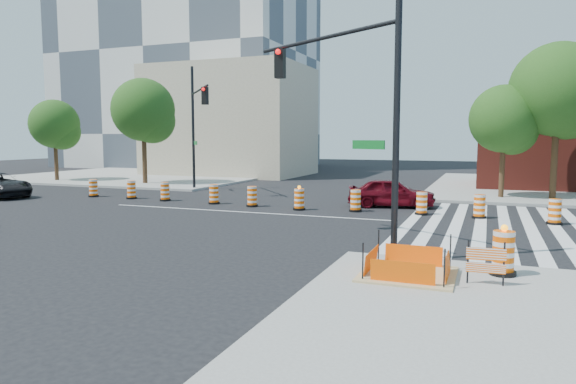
# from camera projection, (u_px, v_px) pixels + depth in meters

# --- Properties ---
(ground) EXTENTS (120.00, 120.00, 0.00)m
(ground) POSITION_uv_depth(u_px,v_px,m) (241.00, 212.00, 23.94)
(ground) COLOR black
(ground) RESTS_ON ground
(sidewalk_nw) EXTENTS (22.00, 22.00, 0.15)m
(sidewalk_nw) POSITION_uv_depth(u_px,v_px,m) (153.00, 175.00, 47.13)
(sidewalk_nw) COLOR gray
(sidewalk_nw) RESTS_ON ground
(crosswalk_east) EXTENTS (6.75, 13.50, 0.01)m
(crosswalk_east) POSITION_uv_depth(u_px,v_px,m) (493.00, 226.00, 19.97)
(crosswalk_east) COLOR silver
(crosswalk_east) RESTS_ON ground
(lane_centerline) EXTENTS (14.00, 0.12, 0.01)m
(lane_centerline) POSITION_uv_depth(u_px,v_px,m) (241.00, 212.00, 23.94)
(lane_centerline) COLOR silver
(lane_centerline) RESTS_ON ground
(excavation_pit) EXTENTS (2.20, 2.20, 0.90)m
(excavation_pit) POSITION_uv_depth(u_px,v_px,m) (408.00, 272.00, 12.32)
(excavation_pit) COLOR tan
(excavation_pit) RESTS_ON ground
(beige_midrise) EXTENTS (14.00, 10.00, 10.00)m
(beige_midrise) POSITION_uv_depth(u_px,v_px,m) (231.00, 121.00, 48.14)
(beige_midrise) COLOR tan
(beige_midrise) RESTS_ON ground
(red_coupe) EXTENTS (4.53, 2.49, 1.46)m
(red_coupe) POSITION_uv_depth(u_px,v_px,m) (391.00, 193.00, 25.59)
(red_coupe) COLOR #4F0610
(red_coupe) RESTS_ON ground
(signal_pole_se) EXTENTS (5.44, 3.31, 8.25)m
(signal_pole_se) POSITION_uv_depth(u_px,v_px,m) (352.00, 83.00, 15.14)
(signal_pole_se) COLOR black
(signal_pole_se) RESTS_ON ground
(signal_pole_nw) EXTENTS (3.94, 4.71, 7.94)m
(signal_pole_nw) POSITION_uv_depth(u_px,v_px,m) (197.00, 115.00, 32.21)
(signal_pole_nw) COLOR black
(signal_pole_nw) RESTS_ON ground
(pit_drum) EXTENTS (0.63, 0.63, 1.23)m
(pit_drum) POSITION_uv_depth(u_px,v_px,m) (503.00, 254.00, 12.30)
(pit_drum) COLOR black
(pit_drum) RESTS_ON ground
(barricade) EXTENTS (0.84, 0.08, 0.99)m
(barricade) POSITION_uv_depth(u_px,v_px,m) (486.00, 261.00, 11.48)
(barricade) COLOR #FF5B05
(barricade) RESTS_ON ground
(tree_north_a) EXTENTS (3.78, 3.78, 6.43)m
(tree_north_a) POSITION_uv_depth(u_px,v_px,m) (55.00, 127.00, 40.04)
(tree_north_a) COLOR #382314
(tree_north_a) RESTS_ON ground
(tree_north_b) EXTENTS (4.56, 4.56, 7.75)m
(tree_north_b) POSITION_uv_depth(u_px,v_px,m) (144.00, 114.00, 37.21)
(tree_north_b) COLOR #382314
(tree_north_b) RESTS_ON ground
(tree_north_c) EXTENTS (3.75, 3.75, 6.38)m
(tree_north_c) POSITION_uv_depth(u_px,v_px,m) (505.00, 123.00, 28.34)
(tree_north_c) COLOR #382314
(tree_north_c) RESTS_ON ground
(tree_north_d) EXTENTS (5.03, 5.03, 8.54)m
(tree_north_d) POSITION_uv_depth(u_px,v_px,m) (559.00, 95.00, 27.54)
(tree_north_d) COLOR #382314
(tree_north_d) RESTS_ON ground
(median_drum_0) EXTENTS (0.60, 0.60, 1.02)m
(median_drum_0) POSITION_uv_depth(u_px,v_px,m) (93.00, 189.00, 30.08)
(median_drum_0) COLOR black
(median_drum_0) RESTS_ON ground
(median_drum_1) EXTENTS (0.60, 0.60, 1.02)m
(median_drum_1) POSITION_uv_depth(u_px,v_px,m) (131.00, 190.00, 29.09)
(median_drum_1) COLOR black
(median_drum_1) RESTS_ON ground
(median_drum_2) EXTENTS (0.60, 0.60, 1.02)m
(median_drum_2) POSITION_uv_depth(u_px,v_px,m) (165.00, 192.00, 28.11)
(median_drum_2) COLOR black
(median_drum_2) RESTS_ON ground
(median_drum_3) EXTENTS (0.60, 0.60, 1.02)m
(median_drum_3) POSITION_uv_depth(u_px,v_px,m) (214.00, 195.00, 26.82)
(median_drum_3) COLOR black
(median_drum_3) RESTS_ON ground
(median_drum_4) EXTENTS (0.60, 0.60, 1.02)m
(median_drum_4) POSITION_uv_depth(u_px,v_px,m) (252.00, 197.00, 25.75)
(median_drum_4) COLOR black
(median_drum_4) RESTS_ON ground
(median_drum_5) EXTENTS (0.60, 0.60, 1.18)m
(median_drum_5) POSITION_uv_depth(u_px,v_px,m) (299.00, 200.00, 24.54)
(median_drum_5) COLOR black
(median_drum_5) RESTS_ON ground
(median_drum_6) EXTENTS (0.60, 0.60, 1.02)m
(median_drum_6) POSITION_uv_depth(u_px,v_px,m) (356.00, 201.00, 24.01)
(median_drum_6) COLOR black
(median_drum_6) RESTS_ON ground
(median_drum_7) EXTENTS (0.60, 0.60, 1.02)m
(median_drum_7) POSITION_uv_depth(u_px,v_px,m) (422.00, 204.00, 23.01)
(median_drum_7) COLOR black
(median_drum_7) RESTS_ON ground
(median_drum_8) EXTENTS (0.60, 0.60, 1.02)m
(median_drum_8) POSITION_uv_depth(u_px,v_px,m) (479.00, 207.00, 21.99)
(median_drum_8) COLOR black
(median_drum_8) RESTS_ON ground
(median_drum_9) EXTENTS (0.60, 0.60, 1.02)m
(median_drum_9) POSITION_uv_depth(u_px,v_px,m) (555.00, 213.00, 20.40)
(median_drum_9) COLOR black
(median_drum_9) RESTS_ON ground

